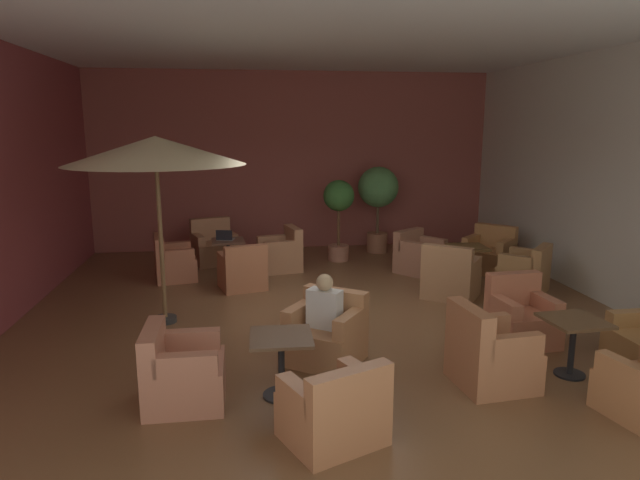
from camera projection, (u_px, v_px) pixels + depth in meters
ground_plane at (324, 315)px, 8.42m from camera, size 9.10×9.66×0.02m
wall_back_brick at (294, 161)px, 12.65m from camera, size 9.10×0.08×3.97m
wall_right_plain at (613, 178)px, 8.63m from camera, size 0.08×9.66×3.97m
ceiling_slab at (325, 35)px, 7.60m from camera, size 9.10×9.66×0.06m
cafe_table_front_left at (228, 249)px, 10.54m from camera, size 0.65×0.65×0.67m
armchair_front_left_north at (243, 272)px, 9.66m from camera, size 0.89×0.87×0.81m
armchair_front_left_east at (281, 254)px, 10.91m from camera, size 0.92×0.89×0.85m
armchair_front_left_south at (214, 247)px, 11.47m from camera, size 1.02×0.98×0.90m
armchair_front_left_west at (173, 263)px, 10.26m from camera, size 0.84×0.93×0.83m
cafe_table_front_right at (573, 333)px, 6.26m from camera, size 0.66×0.66×0.67m
armchair_front_right_north at (521, 318)px, 7.28m from camera, size 0.79×0.79×0.87m
armchair_front_right_east at (489, 356)px, 6.05m from camera, size 0.86×0.83×0.92m
cafe_table_mid_center at (281, 352)px, 5.78m from camera, size 0.66×0.66×0.67m
armchair_mid_center_north at (181, 374)px, 5.67m from camera, size 0.79×0.79×0.82m
armchair_mid_center_east at (334, 411)px, 4.96m from camera, size 1.03×0.97×0.78m
armchair_mid_center_south at (326, 336)px, 6.70m from camera, size 1.11×1.10×0.83m
cafe_table_rear_right at (467, 256)px, 9.99m from camera, size 0.68×0.68×0.67m
armchair_rear_right_north at (489, 255)px, 10.82m from camera, size 1.14×1.14×0.88m
armchair_rear_right_east at (419, 257)px, 10.73m from camera, size 1.08×1.08×0.80m
armchair_rear_right_south at (451, 278)px, 9.15m from camera, size 1.10×1.10×0.92m
armchair_rear_right_west at (525, 274)px, 9.46m from camera, size 1.06×1.07×0.82m
patio_umbrella_tall_red at (156, 151)px, 7.57m from camera, size 2.45×2.45×2.65m
potted_tree_left_corner at (339, 207)px, 11.53m from camera, size 0.64×0.64×1.69m
potted_tree_mid_left at (378, 193)px, 12.27m from camera, size 0.89×0.89×1.90m
patron_blue_shirt at (325, 304)px, 6.58m from camera, size 0.44×0.40×0.65m
iced_drink_cup at (226, 236)px, 10.59m from camera, size 0.08×0.08×0.11m
open_laptop at (225, 237)px, 10.49m from camera, size 0.35×0.29×0.20m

